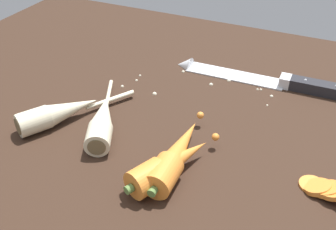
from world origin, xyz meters
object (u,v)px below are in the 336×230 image
parsnip_mid_right (102,121)px  carrot_slice_stack (334,191)px  parsnip_front (60,113)px  parsnip_mid_left (59,113)px  whole_carrot (175,155)px  whole_carrot_second (169,165)px  chefs_knife (255,77)px

parsnip_mid_right → carrot_slice_stack: 36.70cm
parsnip_mid_right → carrot_slice_stack: bearing=0.2°
parsnip_mid_right → parsnip_front: bearing=-172.3°
parsnip_mid_left → carrot_slice_stack: parsnip_mid_left is taller
whole_carrot → parsnip_front: 22.47cm
whole_carrot_second → parsnip_mid_right: size_ratio=0.82×
whole_carrot → carrot_slice_stack: whole_carrot is taller
chefs_knife → parsnip_mid_right: (-18.71, -27.24, 1.33)cm
whole_carrot_second → chefs_knife: bearing=82.9°
whole_carrot → carrot_slice_stack: 22.36cm
parsnip_mid_left → carrot_slice_stack: bearing=1.6°
whole_carrot → whole_carrot_second: (0.04, -2.39, 0.00)cm
whole_carrot → parsnip_front: (-22.37, 2.09, -0.12)cm
carrot_slice_stack → parsnip_front: bearing=-178.5°
chefs_knife → parsnip_mid_left: 38.91cm
whole_carrot_second → carrot_slice_stack: 22.80cm
whole_carrot → parsnip_mid_left: whole_carrot is taller
whole_carrot → chefs_knife: bearing=82.3°
parsnip_mid_left → carrot_slice_stack: (44.57, 1.26, -0.91)cm
chefs_knife → parsnip_front: parsnip_front is taller
parsnip_front → parsnip_mid_left: same height
parsnip_mid_right → parsnip_mid_left: bearing=-171.7°
parsnip_front → carrot_slice_stack: parsnip_front is taller
whole_carrot_second → parsnip_mid_left: (-22.50, 4.38, -0.12)cm
chefs_knife → parsnip_mid_left: size_ratio=1.75×
chefs_knife → parsnip_mid_right: 33.07cm
chefs_knife → parsnip_front: bearing=-133.1°
chefs_knife → whole_carrot: size_ratio=1.71×
parsnip_front → parsnip_mid_right: bearing=7.7°
parsnip_front → whole_carrot: bearing=-5.3°
whole_carrot_second → parsnip_mid_right: 15.64cm
whole_carrot → parsnip_mid_left: (-22.47, 2.00, -0.12)cm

